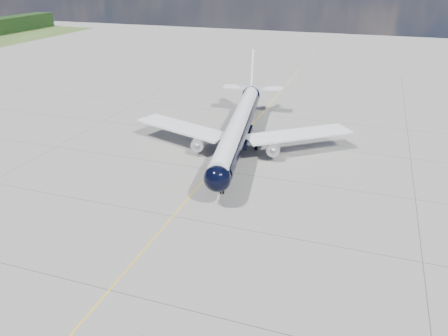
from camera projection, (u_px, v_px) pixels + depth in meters
The scene contains 3 objects.
ground at pixel (223, 158), 73.66m from camera, with size 320.00×320.00×0.00m, color gray.
taxiway_centerline at pixel (213, 170), 69.36m from camera, with size 0.16×160.00×0.01m, color yellow.
main_airliner at pixel (239, 125), 75.92m from camera, with size 38.85×47.73×13.83m.
Camera 1 is at (22.02, -33.86, 29.41)m, focal length 35.00 mm.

